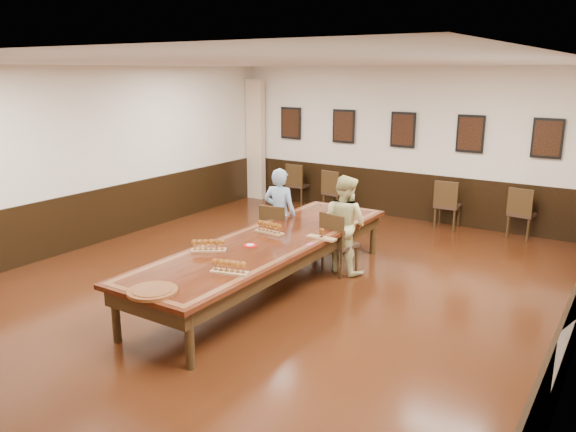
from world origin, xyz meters
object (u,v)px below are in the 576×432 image
Objects in this scene: spare_chair_a at (299,184)px; person_woman at (345,224)px; chair_man at (277,232)px; chair_woman at (340,243)px; spare_chair_b at (335,191)px; person_man at (280,214)px; spare_chair_d at (523,212)px; conference_table at (269,249)px; carved_platter at (152,291)px; spare_chair_c at (448,204)px.

person_woman is at bearing 130.40° from spare_chair_a.
chair_woman is (1.19, -0.00, 0.01)m from chair_man.
person_man is (0.71, -3.29, 0.29)m from spare_chair_b.
person_man reaches higher than spare_chair_d.
spare_chair_b is 3.92m from spare_chair_d.
chair_man is at bearing 116.53° from spare_chair_a.
person_man is 1.45m from conference_table.
person_man is (-3.20, -3.54, 0.29)m from spare_chair_d.
person_man is at bearing 101.40° from carved_platter.
conference_table is (0.65, -1.18, 0.13)m from chair_man.
spare_chair_b is (1.12, -0.25, -0.01)m from spare_chair_a.
spare_chair_a is 0.99× the size of spare_chair_c.
person_man reaches higher than chair_man.
person_man is at bearing 11.31° from person_woman.
spare_chair_a is 4.00m from person_man.
person_woman is at bearing 170.37° from person_man.
spare_chair_d is at bearing 70.81° from carved_platter.
spare_chair_b is at bearing -87.49° from person_man.
spare_chair_a reaches higher than conference_table.
carved_platter is (-0.48, -3.48, 0.27)m from chair_woman.
spare_chair_d is at bearing -168.99° from spare_chair_b.
person_woman reaches higher than spare_chair_c.
person_man is at bearing -90.00° from chair_man.
person_man is (-1.81, -3.40, 0.28)m from spare_chair_c.
spare_chair_d is (2.00, 3.65, -0.01)m from chair_woman.
spare_chair_d is (3.91, 0.25, 0.00)m from spare_chair_b.
conference_table is (2.50, -4.83, 0.12)m from spare_chair_a.
spare_chair_c is 0.20× the size of conference_table.
carved_platter is (2.55, -7.14, 0.28)m from spare_chair_a.
spare_chair_b reaches higher than conference_table.
chair_man and spare_chair_b have the same top height.
carved_platter is at bearing 91.83° from chair_man.
spare_chair_c reaches higher than conference_table.
conference_table is at bearing 91.29° from carved_platter.
spare_chair_b is 7.04m from carved_platter.
chair_man is at bearing 11.22° from chair_woman.
spare_chair_a reaches higher than carved_platter.
spare_chair_c reaches higher than spare_chair_d.
spare_chair_b is at bearing 101.75° from carved_platter.
chair_man is at bearing 90.00° from person_man.
carved_platter is at bearing 93.48° from chair_woman.
carved_platter is (1.43, -6.88, 0.29)m from spare_chair_b.
conference_table is at bearing 77.96° from person_woman.
chair_man is 0.63× the size of person_man.
chair_woman is 1.52× the size of carved_platter.
person_man is (-0.02, 0.10, 0.29)m from chair_man.
spare_chair_a is (-3.03, 3.65, -0.01)m from chair_woman.
person_woman is at bearing -90.00° from chair_woman.
person_man is 1.00× the size of person_woman.
chair_woman is at bearing 68.11° from spare_chair_d.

